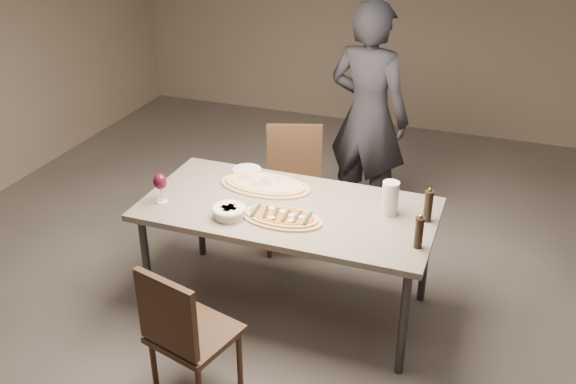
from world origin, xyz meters
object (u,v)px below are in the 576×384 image
(carafe, at_px, (390,198))
(chair_far, at_px, (294,180))
(bread_basket, at_px, (229,211))
(zucchini_pizza, at_px, (282,217))
(diner, at_px, (368,117))
(chair_near, at_px, (183,330))
(dining_table, at_px, (288,215))
(pepper_mill_left, at_px, (428,205))
(ham_pizza, at_px, (265,185))

(carafe, relative_size, chair_far, 0.23)
(bread_basket, xyz_separation_m, chair_far, (0.04, 1.06, -0.28))
(zucchini_pizza, bearing_deg, carafe, 23.39)
(carafe, xyz_separation_m, chair_far, (-0.85, 0.68, -0.34))
(zucchini_pizza, relative_size, diner, 0.28)
(chair_near, xyz_separation_m, diner, (0.40, 2.27, 0.42))
(dining_table, bearing_deg, pepper_mill_left, 7.95)
(chair_near, height_order, diner, diner)
(ham_pizza, bearing_deg, diner, 59.38)
(dining_table, xyz_separation_m, bread_basket, (-0.28, -0.25, 0.10))
(chair_far, xyz_separation_m, diner, (0.43, 0.50, 0.38))
(carafe, distance_m, chair_far, 1.14)
(zucchini_pizza, relative_size, bread_basket, 2.47)
(dining_table, xyz_separation_m, pepper_mill_left, (0.83, 0.12, 0.16))
(zucchini_pizza, xyz_separation_m, chair_far, (-0.27, 0.97, -0.25))
(ham_pizza, xyz_separation_m, diner, (0.41, 1.10, 0.13))
(ham_pizza, xyz_separation_m, bread_basket, (-0.05, -0.45, 0.03))
(bread_basket, height_order, pepper_mill_left, pepper_mill_left)
(zucchini_pizza, bearing_deg, chair_far, 102.36)
(zucchini_pizza, bearing_deg, dining_table, 94.06)
(ham_pizza, distance_m, pepper_mill_left, 1.07)
(bread_basket, height_order, diner, diner)
(dining_table, bearing_deg, zucchini_pizza, -82.87)
(zucchini_pizza, height_order, pepper_mill_left, pepper_mill_left)
(ham_pizza, height_order, diner, diner)
(pepper_mill_left, bearing_deg, diner, 118.75)
(bread_basket, distance_m, diner, 1.62)
(dining_table, bearing_deg, ham_pizza, 139.46)
(chair_far, bearing_deg, chair_near, 72.02)
(bread_basket, xyz_separation_m, carafe, (0.89, 0.37, 0.06))
(chair_near, bearing_deg, dining_table, 91.81)
(dining_table, distance_m, diner, 1.33)
(carafe, distance_m, diner, 1.25)
(zucchini_pizza, xyz_separation_m, diner, (0.16, 1.47, 0.13))
(ham_pizza, relative_size, carafe, 2.92)
(bread_basket, relative_size, chair_far, 0.22)
(zucchini_pizza, height_order, chair_far, chair_far)
(pepper_mill_left, xyz_separation_m, chair_near, (-1.05, -1.09, -0.38))
(dining_table, xyz_separation_m, ham_pizza, (-0.23, 0.20, 0.07))
(zucchini_pizza, bearing_deg, chair_near, -109.97)
(pepper_mill_left, bearing_deg, dining_table, -172.05)
(ham_pizza, distance_m, diner, 1.19)
(pepper_mill_left, relative_size, carafe, 1.04)
(carafe, relative_size, diner, 0.12)
(ham_pizza, bearing_deg, chair_far, 81.15)
(zucchini_pizza, height_order, chair_near, chair_near)
(dining_table, xyz_separation_m, zucchini_pizza, (0.02, -0.16, 0.07))
(zucchini_pizza, xyz_separation_m, chair_near, (-0.24, -0.81, -0.29))
(dining_table, xyz_separation_m, chair_far, (-0.25, 0.81, -0.18))
(dining_table, height_order, pepper_mill_left, pepper_mill_left)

